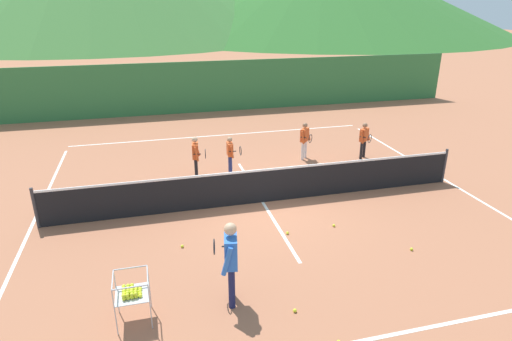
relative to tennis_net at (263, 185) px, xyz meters
name	(u,v)px	position (x,y,z in m)	size (l,w,h in m)	color
ground_plane	(263,202)	(0.00, 0.00, -0.50)	(120.00, 120.00, 0.00)	#A86647
line_baseline_far	(221,135)	(0.00, 6.42, -0.50)	(11.68, 0.08, 0.01)	white
line_sideline_west	(31,228)	(-5.84, 0.00, -0.50)	(0.08, 11.80, 0.01)	white
line_sideline_east	(447,181)	(5.84, 0.00, -0.50)	(0.08, 11.80, 0.01)	white
line_service_center	(263,202)	(0.00, 0.00, -0.50)	(0.08, 6.07, 0.01)	white
tennis_net	(263,185)	(0.00, 0.00, 0.00)	(11.38, 0.08, 1.05)	#333338
instructor	(230,256)	(-1.65, -3.87, 0.48)	(0.44, 0.79, 1.63)	#191E4C
student_0	(196,153)	(-1.52, 2.17, 0.30)	(0.41, 0.67, 1.34)	black
student_1	(231,151)	(-0.42, 2.33, 0.22)	(0.40, 0.59, 1.19)	navy
student_2	(305,137)	(2.30, 2.97, 0.28)	(0.47, 0.69, 1.29)	silver
student_3	(364,137)	(4.29, 2.51, 0.26)	(0.50, 0.65, 1.27)	black
ball_cart	(131,292)	(-3.38, -3.96, 0.10)	(0.58, 0.58, 0.90)	#B7B7BC
tennis_ball_0	(182,246)	(-2.35, -1.79, -0.47)	(0.07, 0.07, 0.07)	yellow
tennis_ball_1	(412,249)	(2.55, -3.17, -0.47)	(0.07, 0.07, 0.07)	yellow
tennis_ball_3	(287,233)	(0.12, -1.81, -0.47)	(0.07, 0.07, 0.07)	yellow
tennis_ball_4	(295,311)	(-0.62, -4.45, -0.47)	(0.07, 0.07, 0.07)	yellow
tennis_ball_5	(334,225)	(1.33, -1.75, -0.47)	(0.07, 0.07, 0.07)	yellow
windscreen_fence	(206,87)	(0.00, 10.46, 0.72)	(25.69, 0.08, 2.44)	#33753D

